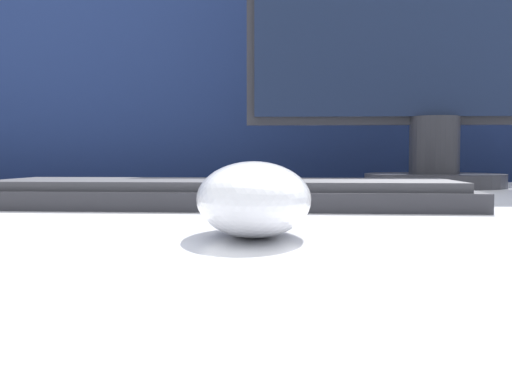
# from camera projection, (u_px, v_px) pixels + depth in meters

# --- Properties ---
(partition_panel) EXTENTS (5.00, 0.03, 1.12)m
(partition_panel) POSITION_uv_depth(u_px,v_px,m) (301.00, 257.00, 1.23)
(partition_panel) COLOR navy
(partition_panel) RESTS_ON ground_plane
(computer_mouse_near) EXTENTS (0.07, 0.11, 0.04)m
(computer_mouse_near) POSITION_uv_depth(u_px,v_px,m) (253.00, 199.00, 0.33)
(computer_mouse_near) COLOR white
(computer_mouse_near) RESTS_ON desk
(keyboard) EXTENTS (0.44, 0.15, 0.02)m
(keyboard) POSITION_uv_depth(u_px,v_px,m) (225.00, 193.00, 0.55)
(keyboard) COLOR #28282D
(keyboard) RESTS_ON desk
(monitor) EXTENTS (0.56, 0.21, 0.43)m
(monitor) POSITION_uv_depth(u_px,v_px,m) (436.00, 38.00, 0.89)
(monitor) COLOR #28282D
(monitor) RESTS_ON desk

